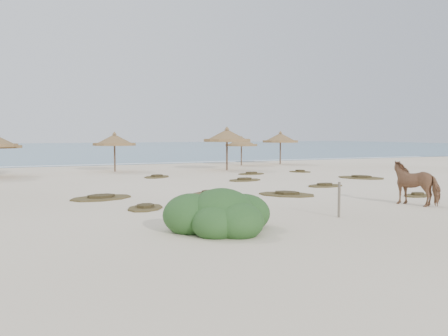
{
  "coord_description": "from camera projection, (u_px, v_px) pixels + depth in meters",
  "views": [
    {
      "loc": [
        -8.88,
        -16.87,
        2.68
      ],
      "look_at": [
        0.98,
        5.0,
        1.0
      ],
      "focal_mm": 40.0,
      "sensor_mm": 36.0,
      "label": 1
    }
  ],
  "objects": [
    {
      "name": "ocean",
      "position": [
        55.0,
        148.0,
        87.38
      ],
      "size": [
        200.0,
        100.0,
        0.01
      ],
      "primitive_type": "cube",
      "color": "#2B6383",
      "rests_on": "ground"
    },
    {
      "name": "scrub_12",
      "position": [
        418.0,
        195.0,
        21.22
      ],
      "size": [
        1.62,
        1.24,
        0.16
      ],
      "rotation": [
        0.0,
        0.0,
        0.24
      ],
      "color": "brown",
      "rests_on": "ground"
    },
    {
      "name": "scrub_5",
      "position": [
        361.0,
        177.0,
        29.7
      ],
      "size": [
        2.95,
        3.32,
        0.16
      ],
      "rotation": [
        0.0,
        0.0,
        2.09
      ],
      "color": "brown",
      "rests_on": "ground"
    },
    {
      "name": "scrub_1",
      "position": [
        101.0,
        197.0,
        20.42
      ],
      "size": [
        3.08,
        2.5,
        0.16
      ],
      "rotation": [
        0.0,
        0.0,
        0.33
      ],
      "color": "brown",
      "rests_on": "ground"
    },
    {
      "name": "scrub_4",
      "position": [
        325.0,
        185.0,
        25.15
      ],
      "size": [
        2.11,
        1.5,
        0.16
      ],
      "rotation": [
        0.0,
        0.0,
        0.11
      ],
      "color": "brown",
      "rests_on": "ground"
    },
    {
      "name": "foam_line",
      "position": [
        113.0,
        164.0,
        42.81
      ],
      "size": [
        70.0,
        0.6,
        0.01
      ],
      "primitive_type": "cube",
      "color": "white",
      "rests_on": "ground"
    },
    {
      "name": "scrub_11",
      "position": [
        145.0,
        207.0,
        17.69
      ],
      "size": [
        1.96,
        2.15,
        0.16
      ],
      "rotation": [
        0.0,
        0.0,
        1.01
      ],
      "color": "brown",
      "rests_on": "ground"
    },
    {
      "name": "palapa_5",
      "position": [
        227.0,
        136.0,
        35.89
      ],
      "size": [
        4.27,
        4.27,
        3.18
      ],
      "rotation": [
        0.0,
        0.0,
        -0.31
      ],
      "color": "#4F3828",
      "rests_on": "ground"
    },
    {
      "name": "bush",
      "position": [
        221.0,
        215.0,
        13.59
      ],
      "size": [
        3.08,
        2.71,
        1.38
      ],
      "rotation": [
        0.0,
        0.0,
        -0.38
      ],
      "color": "#2E5A26",
      "rests_on": "ground"
    },
    {
      "name": "ground",
      "position": [
        254.0,
        203.0,
        19.17
      ],
      "size": [
        160.0,
        160.0,
        0.0
      ],
      "primitive_type": "plane",
      "color": "#F9E9CD",
      "rests_on": "ground"
    },
    {
      "name": "palapa_4",
      "position": [
        241.0,
        142.0,
        41.36
      ],
      "size": [
        3.15,
        3.15,
        2.49
      ],
      "rotation": [
        0.0,
        0.0,
        0.21
      ],
      "color": "#4F3828",
      "rests_on": "ground"
    },
    {
      "name": "scrub_9",
      "position": [
        287.0,
        194.0,
        21.56
      ],
      "size": [
        2.88,
        2.96,
        0.16
      ],
      "rotation": [
        0.0,
        0.0,
        2.29
      ],
      "color": "brown",
      "rests_on": "ground"
    },
    {
      "name": "scrub_3",
      "position": [
        245.0,
        180.0,
        28.19
      ],
      "size": [
        2.32,
        1.78,
        0.16
      ],
      "rotation": [
        0.0,
        0.0,
        0.23
      ],
      "color": "brown",
      "rests_on": "ground"
    },
    {
      "name": "scrub_13",
      "position": [
        157.0,
        176.0,
        30.3
      ],
      "size": [
        2.38,
        2.42,
        0.16
      ],
      "rotation": [
        0.0,
        0.0,
        0.82
      ],
      "color": "brown",
      "rests_on": "ground"
    },
    {
      "name": "scrub_2",
      "position": [
        210.0,
        193.0,
        22.02
      ],
      "size": [
        2.13,
        1.84,
        0.16
      ],
      "rotation": [
        0.0,
        0.0,
        0.45
      ],
      "color": "brown",
      "rests_on": "ground"
    },
    {
      "name": "palapa_3",
      "position": [
        115.0,
        141.0,
        34.7
      ],
      "size": [
        3.54,
        3.54,
        2.8
      ],
      "rotation": [
        0.0,
        0.0,
        0.21
      ],
      "color": "#4F3828",
      "rests_on": "ground"
    },
    {
      "name": "fence_post_near",
      "position": [
        339.0,
        200.0,
        15.86
      ],
      "size": [
        0.11,
        0.11,
        1.13
      ],
      "primitive_type": "cylinder",
      "rotation": [
        0.0,
        0.0,
        -0.41
      ],
      "color": "#6B5E50",
      "rests_on": "ground"
    },
    {
      "name": "palapa_6",
      "position": [
        280.0,
        138.0,
        42.96
      ],
      "size": [
        3.46,
        3.46,
        2.89
      ],
      "rotation": [
        0.0,
        0.0,
        -0.13
      ],
      "color": "#4F3828",
      "rests_on": "ground"
    },
    {
      "name": "horse",
      "position": [
        416.0,
        183.0,
        18.65
      ],
      "size": [
        1.56,
        2.12,
        1.63
      ],
      "primitive_type": "imported",
      "rotation": [
        0.0,
        0.0,
        3.54
      ],
      "color": "#8E5F40",
      "rests_on": "ground"
    },
    {
      "name": "scrub_10",
      "position": [
        300.0,
        171.0,
        34.31
      ],
      "size": [
        1.73,
        1.86,
        0.16
      ],
      "rotation": [
        0.0,
        0.0,
        2.19
      ],
      "color": "brown",
      "rests_on": "ground"
    },
    {
      "name": "scrub_7",
      "position": [
        251.0,
        174.0,
        32.52
      ],
      "size": [
        1.86,
        1.25,
        0.16
      ],
      "rotation": [
        0.0,
        0.0,
        0.04
      ],
      "color": "brown",
      "rests_on": "ground"
    }
  ]
}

